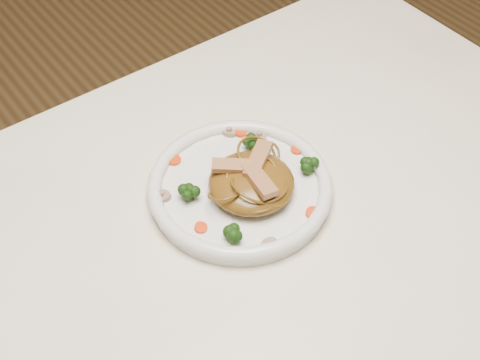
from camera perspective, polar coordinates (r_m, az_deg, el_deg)
table at (r=0.96m, az=-0.11°, el=-9.38°), size 1.20×0.80×0.75m
plate at (r=0.94m, az=0.00°, el=-0.91°), size 0.31×0.31×0.02m
noodle_mound at (r=0.91m, az=0.98°, el=-0.22°), size 0.13×0.13×0.04m
chicken_a at (r=0.91m, az=1.56°, el=1.77°), size 0.07×0.06×0.01m
chicken_b at (r=0.90m, az=-0.45°, el=1.20°), size 0.06×0.05×0.01m
chicken_c at (r=0.89m, az=1.57°, el=0.10°), size 0.03×0.07×0.01m
broccoli_0 at (r=0.97m, az=1.07°, el=3.27°), size 0.03×0.03×0.03m
broccoli_1 at (r=0.91m, az=-4.40°, el=-1.05°), size 0.02×0.02×0.03m
broccoli_2 at (r=0.86m, az=-0.63°, el=-4.62°), size 0.03×0.03×0.03m
broccoli_3 at (r=0.94m, az=5.90°, el=1.22°), size 0.03×0.03×0.03m
carrot_0 at (r=1.00m, az=0.06°, el=4.06°), size 0.02×0.02×0.00m
carrot_1 at (r=0.88m, az=-3.35°, el=-4.06°), size 0.02×0.02×0.00m
carrot_2 at (r=0.98m, az=4.85°, el=2.59°), size 0.02×0.02×0.00m
carrot_3 at (r=0.97m, az=-5.60°, el=1.70°), size 0.03×0.03×0.00m
carrot_4 at (r=0.90m, az=6.20°, el=-2.80°), size 0.02×0.02×0.00m
mushroom_0 at (r=0.86m, az=2.45°, el=-5.52°), size 0.03×0.03×0.01m
mushroom_1 at (r=1.00m, az=1.64°, el=3.74°), size 0.03×0.03×0.01m
mushroom_2 at (r=0.92m, az=-6.69°, el=-1.34°), size 0.04×0.04×0.01m
mushroom_3 at (r=1.00m, az=-0.93°, el=4.11°), size 0.03×0.03×0.01m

